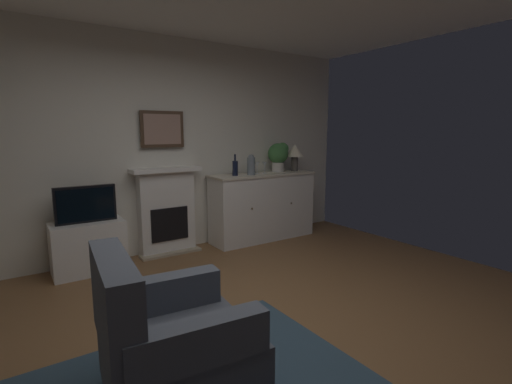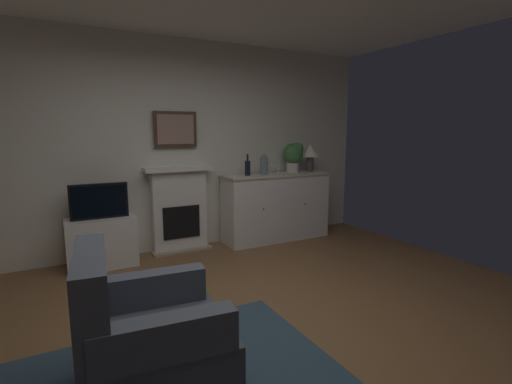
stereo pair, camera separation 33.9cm
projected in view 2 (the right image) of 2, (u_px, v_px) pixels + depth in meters
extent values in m
cube|color=brown|center=(256.00, 341.00, 2.86)|extent=(6.02, 4.97, 0.10)
cube|color=silver|center=(166.00, 146.00, 4.77)|extent=(6.02, 0.06, 2.71)
cube|color=white|center=(179.00, 211.00, 4.85)|extent=(0.70, 0.18, 1.05)
cube|color=tan|center=(183.00, 250.00, 4.85)|extent=(0.77, 0.20, 0.03)
cube|color=black|center=(182.00, 222.00, 4.79)|extent=(0.48, 0.02, 0.42)
cube|color=white|center=(178.00, 169.00, 4.74)|extent=(0.87, 0.27, 0.05)
cube|color=#473323|center=(175.00, 129.00, 4.72)|extent=(0.55, 0.03, 0.45)
cube|color=#9E7A6B|center=(176.00, 129.00, 4.70)|extent=(0.47, 0.01, 0.37)
cube|color=white|center=(276.00, 208.00, 5.35)|extent=(1.55, 0.45, 0.93)
cube|color=beige|center=(276.00, 175.00, 5.27)|extent=(1.58, 0.48, 0.03)
sphere|color=brown|center=(264.00, 209.00, 4.97)|extent=(0.02, 0.02, 0.02)
sphere|color=brown|center=(305.00, 204.00, 5.29)|extent=(0.02, 0.02, 0.02)
cylinder|color=#4C4742|center=(310.00, 164.00, 5.52)|extent=(0.10, 0.10, 0.22)
cone|color=#EFE5C6|center=(310.00, 151.00, 5.49)|extent=(0.26, 0.26, 0.18)
cylinder|color=black|center=(248.00, 168.00, 5.03)|extent=(0.08, 0.08, 0.20)
cylinder|color=black|center=(248.00, 157.00, 5.00)|extent=(0.03, 0.03, 0.09)
cylinder|color=silver|center=(271.00, 174.00, 5.26)|extent=(0.06, 0.06, 0.00)
cylinder|color=silver|center=(271.00, 170.00, 5.25)|extent=(0.01, 0.01, 0.09)
cone|color=silver|center=(271.00, 165.00, 5.24)|extent=(0.07, 0.07, 0.07)
cylinder|color=silver|center=(278.00, 173.00, 5.28)|extent=(0.06, 0.06, 0.00)
cylinder|color=silver|center=(278.00, 170.00, 5.27)|extent=(0.01, 0.01, 0.09)
cone|color=silver|center=(279.00, 164.00, 5.26)|extent=(0.07, 0.07, 0.07)
cylinder|color=slate|center=(264.00, 166.00, 5.10)|extent=(0.11, 0.11, 0.24)
sphere|color=slate|center=(264.00, 157.00, 5.08)|extent=(0.08, 0.08, 0.08)
cube|color=white|center=(102.00, 242.00, 4.29)|extent=(0.75, 0.42, 0.57)
cube|color=black|center=(99.00, 201.00, 4.19)|extent=(0.62, 0.06, 0.40)
cube|color=black|center=(99.00, 202.00, 4.16)|extent=(0.57, 0.01, 0.35)
cylinder|color=beige|center=(293.00, 167.00, 5.44)|extent=(0.18, 0.18, 0.14)
sphere|color=#3D753D|center=(293.00, 154.00, 5.41)|extent=(0.30, 0.30, 0.30)
sphere|color=#3D753D|center=(298.00, 149.00, 5.40)|extent=(0.18, 0.18, 0.18)
cube|color=#474C56|center=(159.00, 354.00, 2.17)|extent=(0.87, 0.83, 0.32)
cube|color=#474C56|center=(92.00, 297.00, 1.98)|extent=(0.23, 0.77, 0.50)
cube|color=#474C56|center=(166.00, 339.00, 1.84)|extent=(0.73, 0.21, 0.22)
cube|color=#474C56|center=(149.00, 289.00, 2.42)|extent=(0.73, 0.21, 0.22)
cylinder|color=#473323|center=(202.00, 345.00, 2.63)|extent=(0.05, 0.05, 0.10)
cylinder|color=#473323|center=(98.00, 369.00, 2.37)|extent=(0.05, 0.05, 0.10)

